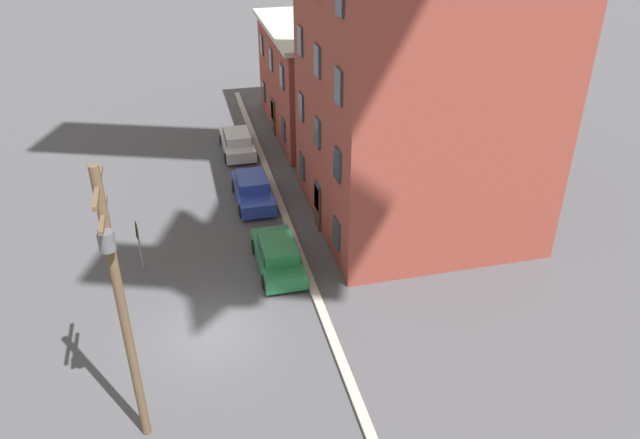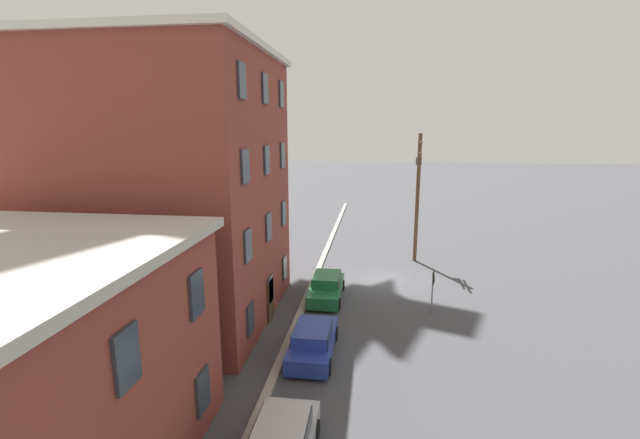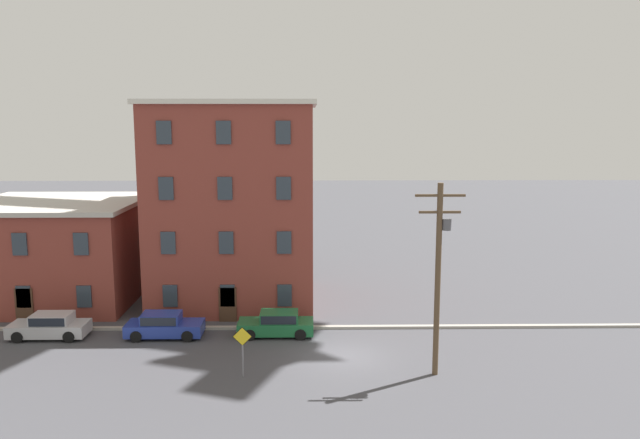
% 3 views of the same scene
% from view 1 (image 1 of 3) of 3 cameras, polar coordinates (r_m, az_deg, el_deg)
% --- Properties ---
extents(ground_plane, '(200.00, 200.00, 0.00)m').
position_cam_1_polar(ground_plane, '(25.14, -9.88, -10.20)').
color(ground_plane, '#424247').
extents(kerb_strip, '(56.00, 0.36, 0.16)m').
position_cam_1_polar(kerb_strip, '(25.55, 0.29, -8.66)').
color(kerb_strip, '#9E998E').
rests_on(kerb_strip, ground_plane).
extents(apartment_corner, '(11.71, 11.44, 6.95)m').
position_cam_1_polar(apartment_corner, '(42.54, 3.10, 12.96)').
color(apartment_corner, brown).
rests_on(apartment_corner, ground_plane).
extents(apartment_midblock, '(11.18, 10.32, 13.74)m').
position_cam_1_polar(apartment_midblock, '(30.01, 9.20, 11.95)').
color(apartment_midblock, brown).
rests_on(apartment_midblock, ground_plane).
extents(car_silver, '(4.40, 1.92, 1.43)m').
position_cam_1_polar(car_silver, '(39.46, -7.58, 7.07)').
color(car_silver, '#B7B7BC').
rests_on(car_silver, ground_plane).
extents(car_blue, '(4.40, 1.92, 1.43)m').
position_cam_1_polar(car_blue, '(33.56, -6.17, 2.81)').
color(car_blue, '#233899').
rests_on(car_blue, ground_plane).
extents(car_green, '(4.40, 1.92, 1.43)m').
position_cam_1_polar(car_green, '(27.94, -3.86, -3.21)').
color(car_green, '#1E6638').
rests_on(car_green, ground_plane).
extents(caution_sign, '(0.96, 0.08, 2.54)m').
position_cam_1_polar(caution_sign, '(28.44, -16.31, -1.59)').
color(caution_sign, slate).
rests_on(caution_sign, ground_plane).
extents(utility_pole, '(2.40, 0.44, 9.54)m').
position_cam_1_polar(utility_pole, '(18.48, -17.77, -7.13)').
color(utility_pole, brown).
rests_on(utility_pole, ground_plane).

